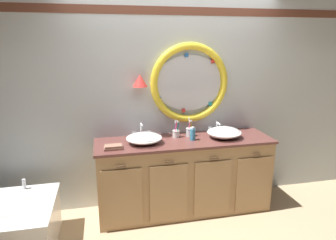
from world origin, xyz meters
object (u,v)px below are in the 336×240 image
sink_basin_right (224,132)px  folded_hand_towel (113,147)px  sink_basin_left (144,138)px  toothbrush_holder_left (176,133)px  toothbrush_holder_right (190,132)px  soap_dispenser (193,134)px

sink_basin_right → folded_hand_towel: bearing=-175.1°
sink_basin_left → toothbrush_holder_left: 0.42m
sink_basin_right → toothbrush_holder_right: size_ratio=1.80×
sink_basin_left → sink_basin_right: size_ratio=0.99×
soap_dispenser → toothbrush_holder_right: bearing=86.4°
sink_basin_left → toothbrush_holder_left: bearing=19.4°
folded_hand_towel → toothbrush_holder_right: bearing=15.7°
soap_dispenser → sink_basin_left: bearing=179.5°
toothbrush_holder_left → folded_hand_towel: toothbrush_holder_left is taller
sink_basin_right → toothbrush_holder_left: bearing=165.7°
soap_dispenser → toothbrush_holder_left: bearing=138.0°
sink_basin_right → sink_basin_left: bearing=180.0°
sink_basin_right → toothbrush_holder_left: size_ratio=1.89×
toothbrush_holder_left → folded_hand_towel: bearing=-161.4°
sink_basin_left → soap_dispenser: (0.56, -0.00, 0.01)m
toothbrush_holder_left → folded_hand_towel: 0.78m
sink_basin_right → folded_hand_towel: size_ratio=2.05×
sink_basin_right → soap_dispenser: bearing=-179.3°
sink_basin_right → toothbrush_holder_right: 0.41m
sink_basin_left → folded_hand_towel: 0.36m
sink_basin_right → soap_dispenser: soap_dispenser is taller
sink_basin_right → folded_hand_towel: (-1.29, -0.11, -0.04)m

